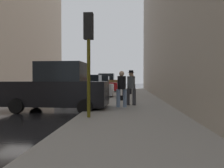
{
  "coord_description": "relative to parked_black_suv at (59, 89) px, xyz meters",
  "views": [
    {
      "loc": [
        5.88,
        -11.56,
        1.48
      ],
      "look_at": [
        4.6,
        5.23,
        1.1
      ],
      "focal_mm": 35.0,
      "sensor_mm": 36.0,
      "label": 1
    }
  ],
  "objects": [
    {
      "name": "traffic_light",
      "position": [
        1.85,
        -2.39,
        1.73
      ],
      "size": [
        0.32,
        0.32,
        3.6
      ],
      "color": "#514C0F",
      "rests_on": "sidewalk"
    },
    {
      "name": "duffel_bag",
      "position": [
        2.87,
        3.84,
        -0.74
      ],
      "size": [
        0.32,
        0.44,
        0.28
      ],
      "color": "black",
      "rests_on": "sidewalk"
    },
    {
      "name": "parked_bronze_suv",
      "position": [
        0.0,
        20.47,
        0.0
      ],
      "size": [
        4.62,
        2.1,
        2.25
      ],
      "color": "brown",
      "rests_on": "ground_plane"
    },
    {
      "name": "parked_red_hatchback",
      "position": [
        0.0,
        13.48,
        -0.18
      ],
      "size": [
        4.22,
        2.1,
        1.79
      ],
      "color": "#B2191E",
      "rests_on": "ground_plane"
    },
    {
      "name": "pedestrian_with_beanie",
      "position": [
        3.36,
        1.3,
        0.1
      ],
      "size": [
        0.53,
        0.48,
        1.78
      ],
      "color": "#333338",
      "rests_on": "sidewalk"
    },
    {
      "name": "parked_black_suv",
      "position": [
        0.0,
        0.0,
        0.0
      ],
      "size": [
        4.65,
        2.15,
        2.25
      ],
      "color": "black",
      "rests_on": "ground_plane"
    },
    {
      "name": "pedestrian_in_red_jacket",
      "position": [
        3.58,
        9.56,
        0.07
      ],
      "size": [
        0.53,
        0.47,
        1.71
      ],
      "color": "black",
      "rests_on": "sidewalk"
    },
    {
      "name": "pedestrian_in_jeans",
      "position": [
        2.91,
        0.41,
        0.07
      ],
      "size": [
        0.53,
        0.47,
        1.71
      ],
      "color": "#728CB2",
      "rests_on": "sidewalk"
    },
    {
      "name": "sidewalk",
      "position": [
        3.35,
        1.7,
        -0.96
      ],
      "size": [
        4.0,
        40.0,
        0.15
      ],
      "primitive_type": "cube",
      "color": "gray",
      "rests_on": "ground_plane"
    },
    {
      "name": "parked_silver_sedan",
      "position": [
        0.0,
        6.46,
        -0.18
      ],
      "size": [
        4.24,
        2.14,
        1.79
      ],
      "color": "#B7BABF",
      "rests_on": "ground_plane"
    },
    {
      "name": "ground_plane",
      "position": [
        -2.65,
        1.7,
        -1.03
      ],
      "size": [
        120.0,
        120.0,
        0.0
      ],
      "primitive_type": "plane",
      "color": "black"
    },
    {
      "name": "fire_hydrant",
      "position": [
        1.8,
        8.09,
        -0.54
      ],
      "size": [
        0.42,
        0.22,
        0.7
      ],
      "color": "red",
      "rests_on": "sidewalk"
    },
    {
      "name": "pedestrian_in_tan_coat",
      "position": [
        2.74,
        5.13,
        0.07
      ],
      "size": [
        0.52,
        0.47,
        1.71
      ],
      "color": "black",
      "rests_on": "sidewalk"
    }
  ]
}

